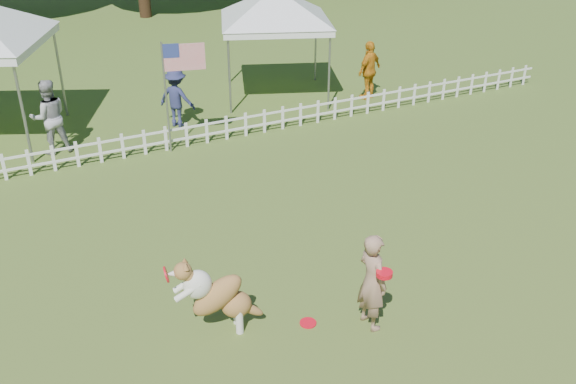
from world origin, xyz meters
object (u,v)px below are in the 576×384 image
object	(u,v)px
canopy_tent_right	(275,45)
flag_pole	(166,99)
handler	(372,281)
frisbee_on_turf	(308,323)
spectator_a	(49,117)
spectator_c	(369,70)
dog	(219,295)
spectator_b	(176,98)

from	to	relation	value
canopy_tent_right	flag_pole	size ratio (longest dim) A/B	1.15
handler	canopy_tent_right	size ratio (longest dim) A/B	0.52
frisbee_on_turf	spectator_a	bearing A→B (deg)	106.63
spectator_c	frisbee_on_turf	bearing A→B (deg)	29.20
spectator_a	spectator_c	size ratio (longest dim) A/B	1.06
handler	spectator_a	size ratio (longest dim) A/B	0.88
dog	spectator_c	xyz separation A→B (m)	(7.32, 7.60, 0.19)
flag_pole	spectator_a	size ratio (longest dim) A/B	1.48
frisbee_on_turf	canopy_tent_right	world-z (taller)	canopy_tent_right
frisbee_on_turf	dog	bearing A→B (deg)	160.51
handler	frisbee_on_turf	xyz separation A→B (m)	(-0.80, 0.40, -0.75)
spectator_b	frisbee_on_turf	bearing A→B (deg)	132.84
spectator_c	spectator_b	bearing A→B (deg)	-27.03
spectator_a	spectator_c	xyz separation A→B (m)	(8.52, -0.01, -0.05)
dog	canopy_tent_right	xyz separation A→B (m)	(5.09, 8.96, 0.84)
flag_pole	spectator_b	world-z (taller)	flag_pole
spectator_a	flag_pole	bearing A→B (deg)	151.95
handler	spectator_c	world-z (taller)	spectator_c
dog	spectator_a	xyz separation A→B (m)	(-1.20, 7.61, 0.24)
frisbee_on_turf	spectator_c	size ratio (longest dim) A/B	0.15
flag_pole	spectator_a	world-z (taller)	flag_pole
spectator_a	spectator_b	size ratio (longest dim) A/B	1.16
dog	spectator_a	bearing A→B (deg)	111.47
frisbee_on_turf	spectator_c	bearing A→B (deg)	52.68
flag_pole	frisbee_on_turf	bearing A→B (deg)	-76.14
handler	frisbee_on_turf	world-z (taller)	handler
dog	spectator_a	distance (m)	7.71
flag_pole	spectator_b	size ratio (longest dim) A/B	1.72
canopy_tent_right	spectator_c	size ratio (longest dim) A/B	1.81
dog	spectator_a	size ratio (longest dim) A/B	0.72
flag_pole	spectator_a	xyz separation A→B (m)	(-2.42, 1.14, -0.42)
flag_pole	spectator_a	bearing A→B (deg)	168.87
dog	spectator_a	world-z (taller)	spectator_a
dog	spectator_c	size ratio (longest dim) A/B	0.77
spectator_a	spectator_c	world-z (taller)	spectator_a
spectator_b	handler	bearing A→B (deg)	138.29
frisbee_on_turf	spectator_b	world-z (taller)	spectator_b
dog	frisbee_on_turf	world-z (taller)	dog
handler	flag_pole	size ratio (longest dim) A/B	0.59
frisbee_on_turf	canopy_tent_right	xyz separation A→B (m)	(3.88, 9.38, 1.46)
frisbee_on_turf	spectator_c	distance (m)	10.13
spectator_c	canopy_tent_right	bearing A→B (deg)	-54.69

